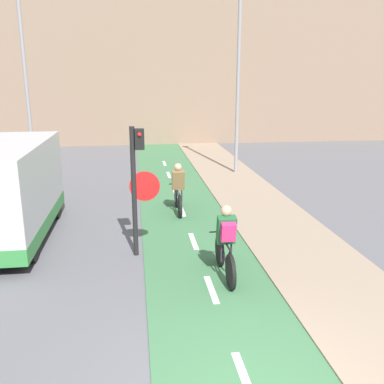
{
  "coord_description": "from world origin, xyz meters",
  "views": [
    {
      "loc": [
        -1.34,
        -4.23,
        3.89
      ],
      "look_at": [
        0.0,
        5.76,
        1.2
      ],
      "focal_mm": 40.0,
      "sensor_mm": 36.0,
      "label": 1
    }
  ],
  "objects_px": {
    "van": "(4,193)",
    "traffic_light_pole": "(138,177)",
    "street_lamp_far": "(23,52)",
    "cyclist_near": "(226,244)",
    "cyclist_far": "(178,191)",
    "street_lamp_sidewalk": "(239,53)"
  },
  "relations": [
    {
      "from": "van",
      "to": "traffic_light_pole",
      "type": "bearing_deg",
      "value": -24.44
    },
    {
      "from": "street_lamp_far",
      "to": "cyclist_near",
      "type": "distance_m",
      "value": 12.71
    },
    {
      "from": "cyclist_near",
      "to": "cyclist_far",
      "type": "height_order",
      "value": "cyclist_near"
    },
    {
      "from": "traffic_light_pole",
      "to": "cyclist_near",
      "type": "bearing_deg",
      "value": -39.53
    },
    {
      "from": "street_lamp_sidewalk",
      "to": "cyclist_far",
      "type": "xyz_separation_m",
      "value": [
        -2.96,
        -5.1,
        -4.19
      ]
    },
    {
      "from": "street_lamp_sidewalk",
      "to": "cyclist_far",
      "type": "bearing_deg",
      "value": -120.14
    },
    {
      "from": "street_lamp_far",
      "to": "van",
      "type": "bearing_deg",
      "value": -82.57
    },
    {
      "from": "traffic_light_pole",
      "to": "street_lamp_far",
      "type": "bearing_deg",
      "value": 115.0
    },
    {
      "from": "street_lamp_sidewalk",
      "to": "cyclist_near",
      "type": "relative_size",
      "value": 4.65
    },
    {
      "from": "street_lamp_far",
      "to": "cyclist_near",
      "type": "xyz_separation_m",
      "value": [
        5.91,
        -10.45,
        -4.16
      ]
    },
    {
      "from": "street_lamp_far",
      "to": "street_lamp_sidewalk",
      "type": "height_order",
      "value": "street_lamp_far"
    },
    {
      "from": "street_lamp_sidewalk",
      "to": "cyclist_near",
      "type": "bearing_deg",
      "value": -104.52
    },
    {
      "from": "cyclist_near",
      "to": "cyclist_far",
      "type": "distance_m",
      "value": 4.45
    },
    {
      "from": "cyclist_far",
      "to": "cyclist_near",
      "type": "bearing_deg",
      "value": -83.62
    },
    {
      "from": "street_lamp_far",
      "to": "van",
      "type": "relative_size",
      "value": 1.73
    },
    {
      "from": "street_lamp_sidewalk",
      "to": "cyclist_near",
      "type": "height_order",
      "value": "street_lamp_sidewalk"
    },
    {
      "from": "traffic_light_pole",
      "to": "van",
      "type": "bearing_deg",
      "value": 155.56
    },
    {
      "from": "van",
      "to": "street_lamp_sidewalk",
      "type": "bearing_deg",
      "value": 42.09
    },
    {
      "from": "street_lamp_sidewalk",
      "to": "cyclist_near",
      "type": "distance_m",
      "value": 10.68
    },
    {
      "from": "traffic_light_pole",
      "to": "cyclist_far",
      "type": "height_order",
      "value": "traffic_light_pole"
    },
    {
      "from": "traffic_light_pole",
      "to": "street_lamp_far",
      "type": "height_order",
      "value": "street_lamp_far"
    },
    {
      "from": "van",
      "to": "street_lamp_far",
      "type": "bearing_deg",
      "value": 97.43
    }
  ]
}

